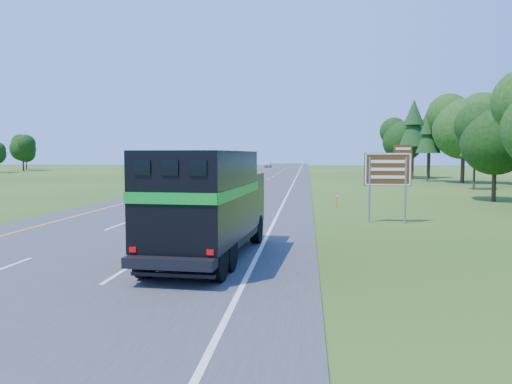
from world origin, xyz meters
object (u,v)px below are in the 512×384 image
Objects in this scene: horse_truck at (208,202)px; far_car at (268,165)px; exit_sign at (389,172)px; white_suv at (225,173)px.

horse_truck reaches higher than far_car.
exit_sign is (14.27, -104.55, 1.76)m from far_car.
far_car is at bearing 87.73° from white_suv.
far_car is at bearing 99.70° from exit_sign.
horse_truck is at bearing -124.78° from exit_sign.
white_suv is at bearing 112.34° from exit_sign.
horse_truck is at bearing -82.84° from white_suv.
white_suv is 1.66× the size of exit_sign.
horse_truck is 12.07m from exit_sign.
white_suv reaches higher than far_car.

